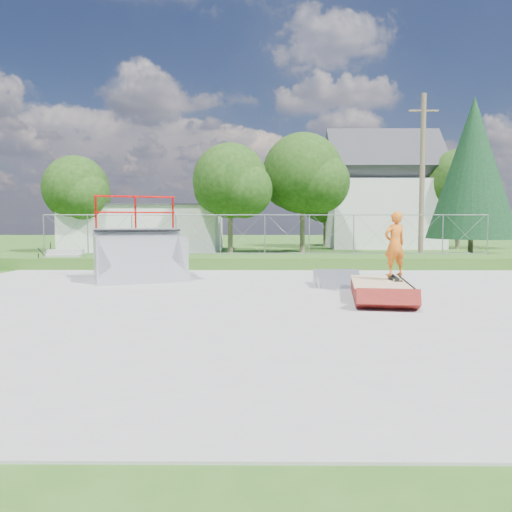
{
  "coord_description": "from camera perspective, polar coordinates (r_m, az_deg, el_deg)",
  "views": [
    {
      "loc": [
        -0.21,
        -11.96,
        2.0
      ],
      "look_at": [
        -0.32,
        0.9,
        1.1
      ],
      "focal_mm": 35.0,
      "sensor_mm": 36.0,
      "label": 1
    }
  ],
  "objects": [
    {
      "name": "tree_left_far",
      "position": [
        33.89,
        -19.63,
        7.04
      ],
      "size": [
        4.42,
        4.16,
        6.18
      ],
      "color": "brown",
      "rests_on": "ground"
    },
    {
      "name": "concrete_stairs",
      "position": [
        22.31,
        -21.34,
        -0.38
      ],
      "size": [
        1.5,
        1.6,
        0.8
      ],
      "primitive_type": null,
      "color": "#969693",
      "rests_on": "ground"
    },
    {
      "name": "tree_right_far",
      "position": [
        38.68,
        22.65,
        7.46
      ],
      "size": [
        5.1,
        4.8,
        7.12
      ],
      "color": "brown",
      "rests_on": "ground"
    },
    {
      "name": "tree_back_mid",
      "position": [
        40.22,
        8.27,
        6.28
      ],
      "size": [
        4.08,
        3.84,
        5.7
      ],
      "color": "brown",
      "rests_on": "ground"
    },
    {
      "name": "utility_building_flat",
      "position": [
        34.84,
        -12.47,
        3.09
      ],
      "size": [
        10.0,
        6.0,
        3.0
      ],
      "primitive_type": "cube",
      "color": "silver",
      "rests_on": "ground"
    },
    {
      "name": "grind_box",
      "position": [
        13.51,
        13.89,
        -3.71
      ],
      "size": [
        1.79,
        3.04,
        0.43
      ],
      "rotation": [
        0.0,
        0.0,
        -0.15
      ],
      "color": "maroon",
      "rests_on": "concrete_pad"
    },
    {
      "name": "grass_berm",
      "position": [
        21.53,
        1.03,
        -0.66
      ],
      "size": [
        24.0,
        3.0,
        0.5
      ],
      "primitive_type": "cube",
      "color": "#245217",
      "rests_on": "ground"
    },
    {
      "name": "utility_pole",
      "position": [
        25.25,
        18.45,
        8.34
      ],
      "size": [
        0.24,
        0.24,
        8.0
      ],
      "primitive_type": "cylinder",
      "color": "brown",
      "rests_on": "ground"
    },
    {
      "name": "concrete_pad",
      "position": [
        12.12,
        1.48,
        -5.4
      ],
      "size": [
        20.0,
        16.0,
        0.04
      ],
      "primitive_type": "cube",
      "color": "#969693",
      "rests_on": "ground"
    },
    {
      "name": "skateboard",
      "position": [
        13.85,
        15.51,
        -2.48
      ],
      "size": [
        0.27,
        0.81,
        0.13
      ],
      "primitive_type": "cube",
      "rotation": [
        0.14,
        0.0,
        0.06
      ],
      "color": "black",
      "rests_on": "grind_box"
    },
    {
      "name": "gable_house",
      "position": [
        39.1,
        14.19,
        6.57
      ],
      "size": [
        8.4,
        6.08,
        8.94
      ],
      "color": "silver",
      "rests_on": "ground"
    },
    {
      "name": "tree_center",
      "position": [
        32.04,
        5.91,
        9.08
      ],
      "size": [
        5.44,
        5.12,
        7.6
      ],
      "color": "brown",
      "rests_on": "ground"
    },
    {
      "name": "ground",
      "position": [
        12.13,
        1.48,
        -5.49
      ],
      "size": [
        120.0,
        120.0,
        0.0
      ],
      "primitive_type": "plane",
      "color": "#245217",
      "rests_on": "ground"
    },
    {
      "name": "flat_bank_ramp",
      "position": [
        15.4,
        9.44,
        -2.7
      ],
      "size": [
        1.43,
        1.52,
        0.43
      ],
      "primitive_type": null,
      "rotation": [
        0.0,
        0.0,
        -0.01
      ],
      "color": "#ADB0B5",
      "rests_on": "concrete_pad"
    },
    {
      "name": "tree_left_near",
      "position": [
        29.92,
        -2.51,
        8.29
      ],
      "size": [
        4.76,
        4.48,
        6.65
      ],
      "color": "brown",
      "rests_on": "ground"
    },
    {
      "name": "chain_link_fence",
      "position": [
        22.47,
        1.01,
        2.47
      ],
      "size": [
        20.0,
        0.06,
        1.8
      ],
      "primitive_type": null,
      "color": "gray",
      "rests_on": "grass_berm"
    },
    {
      "name": "skater",
      "position": [
        13.78,
        15.58,
        1.05
      ],
      "size": [
        0.73,
        0.6,
        1.71
      ],
      "primitive_type": "imported",
      "rotation": [
        0.0,
        0.0,
        3.49
      ],
      "color": "orange",
      "rests_on": "grind_box"
    },
    {
      "name": "quarter_pipe",
      "position": [
        17.03,
        -13.11,
        2.03
      ],
      "size": [
        3.57,
        3.31,
        2.89
      ],
      "primitive_type": null,
      "rotation": [
        0.0,
        0.0,
        0.36
      ],
      "color": "#ADB0B5",
      "rests_on": "concrete_pad"
    },
    {
      "name": "conifer_tree",
      "position": [
        31.58,
        23.54,
        9.21
      ],
      "size": [
        5.04,
        5.04,
        9.1
      ],
      "color": "brown",
      "rests_on": "ground"
    }
  ]
}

